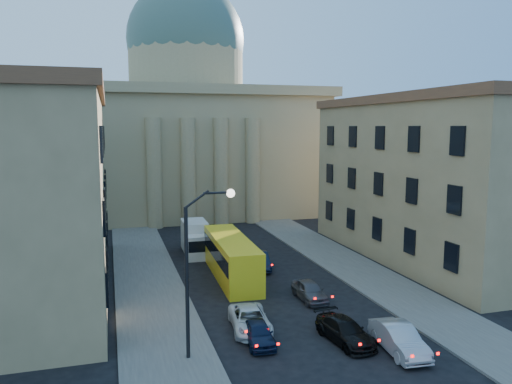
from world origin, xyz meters
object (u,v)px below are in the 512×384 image
car_left_near (258,333)px  street_lamp (197,260)px  car_right_near (399,339)px  box_truck (196,239)px  city_bus (231,256)px

car_left_near → street_lamp: bearing=-161.6°
car_right_near → box_truck: size_ratio=0.80×
city_bus → car_right_near: bearing=-68.8°
car_left_near → car_right_near: bearing=-20.2°
street_lamp → car_right_near: (10.38, -2.28, -4.55)m
street_lamp → car_left_near: size_ratio=2.42×
box_truck → car_left_near: bearing=-88.1°
street_lamp → car_left_near: 5.90m
car_left_near → city_bus: size_ratio=0.32×
street_lamp → car_left_near: (3.50, 0.87, -4.67)m
car_right_near → street_lamp: bearing=172.2°
box_truck → car_right_near: bearing=-71.8°
street_lamp → car_right_near: bearing=-12.4°
city_bus → box_truck: (-1.50, 7.97, -0.28)m
car_right_near → city_bus: size_ratio=0.39×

